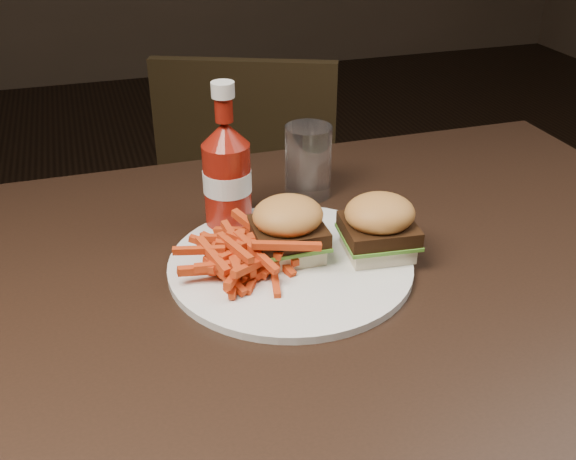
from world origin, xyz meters
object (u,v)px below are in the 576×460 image
object	(u,v)px
chair_far	(259,209)
ketchup_bottle	(228,189)
dining_table	(301,290)
tumbler	(308,161)
plate	(290,264)

from	to	relation	value
chair_far	ketchup_bottle	world-z (taller)	ketchup_bottle
dining_table	tumbler	size ratio (longest dim) A/B	10.80
chair_far	plate	distance (m)	0.84
ketchup_bottle	tumbler	distance (m)	0.16
chair_far	dining_table	bearing A→B (deg)	101.64
dining_table	plate	xyz separation A→B (m)	(-0.01, 0.02, 0.03)
chair_far	tumbler	world-z (taller)	tumbler
chair_far	plate	world-z (taller)	plate
dining_table	ketchup_bottle	xyz separation A→B (m)	(-0.06, 0.15, 0.08)
chair_far	plate	xyz separation A→B (m)	(-0.16, -0.76, 0.33)
plate	tumbler	bearing A→B (deg)	65.16
dining_table	tumbler	distance (m)	0.25
dining_table	plate	size ratio (longest dim) A/B	3.87
tumbler	chair_far	bearing A→B (deg)	83.03
chair_far	ketchup_bottle	size ratio (longest dim) A/B	3.05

